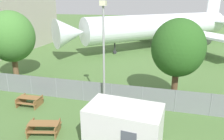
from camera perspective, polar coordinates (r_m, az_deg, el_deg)
perimeter_fence at (r=18.16m, az=-0.12°, el=-6.27°), size 56.07×0.07×1.82m
airplane at (r=40.92m, az=13.20°, el=11.08°), size 30.44×30.69×12.29m
portable_cabin at (r=13.03m, az=3.12°, el=-14.75°), size 4.43×2.87×2.63m
picnic_bench_near_cabin at (r=19.32m, az=-20.74°, el=-7.38°), size 1.89×1.48×0.76m
picnic_bench_open_grass at (r=15.29m, az=-17.34°, el=-13.95°), size 2.26×1.82×0.76m
tree_left_of_cabin at (r=25.67m, az=-24.85°, el=7.88°), size 4.93×4.93×7.35m
tree_far_right at (r=17.98m, az=16.86°, el=5.48°), size 4.20×4.20×7.06m
light_mast at (r=16.37m, az=-2.19°, el=6.20°), size 0.44×0.44×8.30m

